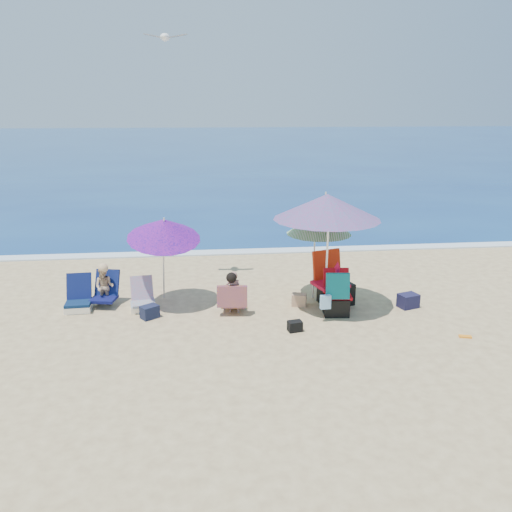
{
  "coord_description": "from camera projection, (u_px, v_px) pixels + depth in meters",
  "views": [
    {
      "loc": [
        -1.34,
        -9.07,
        4.09
      ],
      "look_at": [
        -0.3,
        1.0,
        1.1
      ],
      "focal_mm": 36.35,
      "sensor_mm": 36.0,
      "label": 1
    }
  ],
  "objects": [
    {
      "name": "bag_tan",
      "position": [
        299.0,
        300.0,
        10.87
      ],
      "size": [
        0.34,
        0.28,
        0.25
      ],
      "color": "tan",
      "rests_on": "ground"
    },
    {
      "name": "chair_rainbow",
      "position": [
        143.0,
        301.0,
        10.67
      ],
      "size": [
        0.55,
        0.66,
        0.65
      ],
      "color": "#CE7048",
      "rests_on": "ground"
    },
    {
      "name": "foam",
      "position": [
        252.0,
        252.0,
        14.8
      ],
      "size": [
        120.0,
        0.5,
        0.04
      ],
      "color": "white",
      "rests_on": "ground"
    },
    {
      "name": "person_center",
      "position": [
        233.0,
        293.0,
        10.39
      ],
      "size": [
        0.62,
        0.56,
        0.88
      ],
      "color": "#AE7668",
      "rests_on": "ground"
    },
    {
      "name": "umbrella_blue",
      "position": [
        164.0,
        229.0,
        10.41
      ],
      "size": [
        1.81,
        1.85,
        2.03
      ],
      "color": "silver",
      "rests_on": "ground"
    },
    {
      "name": "orange_item",
      "position": [
        465.0,
        337.0,
        9.42
      ],
      "size": [
        0.23,
        0.15,
        0.03
      ],
      "color": "orange",
      "rests_on": "ground"
    },
    {
      "name": "bag_black_a",
      "position": [
        233.0,
        303.0,
        10.79
      ],
      "size": [
        0.31,
        0.27,
        0.2
      ],
      "color": "black",
      "rests_on": "ground"
    },
    {
      "name": "bag_black_b",
      "position": [
        295.0,
        326.0,
        9.65
      ],
      "size": [
        0.29,
        0.23,
        0.2
      ],
      "color": "black",
      "rests_on": "ground"
    },
    {
      "name": "umbrella_striped",
      "position": [
        319.0,
        225.0,
        10.98
      ],
      "size": [
        1.75,
        1.75,
        1.85
      ],
      "color": "silver",
      "rests_on": "ground"
    },
    {
      "name": "bag_navy_b",
      "position": [
        408.0,
        301.0,
        10.77
      ],
      "size": [
        0.46,
        0.4,
        0.29
      ],
      "color": "#1A1937",
      "rests_on": "ground"
    },
    {
      "name": "camp_chair_left",
      "position": [
        334.0,
        288.0,
        10.94
      ],
      "size": [
        0.94,
        0.89,
        1.12
      ],
      "color": "red",
      "rests_on": "ground"
    },
    {
      "name": "furled_umbrella",
      "position": [
        337.0,
        286.0,
        10.24
      ],
      "size": [
        0.12,
        0.12,
        1.13
      ],
      "color": "#B00C2F",
      "rests_on": "ground"
    },
    {
      "name": "camp_chair_right",
      "position": [
        336.0,
        299.0,
        10.35
      ],
      "size": [
        0.73,
        0.73,
        0.94
      ],
      "color": "red",
      "rests_on": "ground"
    },
    {
      "name": "bag_navy_a",
      "position": [
        150.0,
        312.0,
        10.24
      ],
      "size": [
        0.41,
        0.39,
        0.26
      ],
      "color": "#181D35",
      "rests_on": "ground"
    },
    {
      "name": "person_left",
      "position": [
        105.0,
        286.0,
        10.81
      ],
      "size": [
        0.61,
        0.71,
        0.92
      ],
      "color": "tan",
      "rests_on": "ground"
    },
    {
      "name": "sea",
      "position": [
        215.0,
        146.0,
        52.88
      ],
      "size": [
        120.0,
        80.0,
        0.12
      ],
      "color": "navy",
      "rests_on": "ground"
    },
    {
      "name": "seagull",
      "position": [
        165.0,
        37.0,
        10.79
      ],
      "size": [
        0.91,
        0.41,
        0.16
      ],
      "color": "white"
    },
    {
      "name": "chair_navy",
      "position": [
        79.0,
        301.0,
        10.64
      ],
      "size": [
        0.54,
        0.67,
        0.71
      ],
      "color": "#0B2141",
      "rests_on": "ground"
    },
    {
      "name": "umbrella_turquoise",
      "position": [
        327.0,
        207.0,
        10.15
      ],
      "size": [
        2.73,
        2.73,
        2.43
      ],
      "color": "white",
      "rests_on": "ground"
    },
    {
      "name": "ground",
      "position": [
        277.0,
        325.0,
        9.94
      ],
      "size": [
        120.0,
        120.0,
        0.0
      ],
      "color": "#D8BC84",
      "rests_on": "ground"
    }
  ]
}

